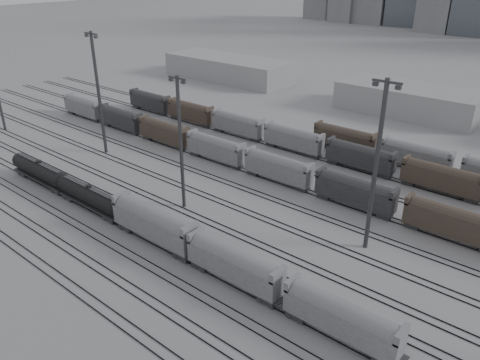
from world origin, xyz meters
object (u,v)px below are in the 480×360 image
Objects in this scene: hopper_car_a at (154,222)px; hopper_car_b at (234,263)px; light_mast_c at (181,141)px; tank_car_a at (40,171)px; hopper_car_c at (342,317)px; tank_car_b at (90,196)px.

hopper_car_a is 1.10× the size of hopper_car_b.
light_mast_c is at bearing 152.34° from hopper_car_b.
tank_car_a is 67.44m from hopper_car_c.
tank_car_b is 1.10× the size of hopper_car_a.
tank_car_a is at bearing -180.00° from hopper_car_b.
hopper_car_a is at bearing -65.23° from light_mast_c.
hopper_car_b is at bearing 0.00° from tank_car_a.
tank_car_a is 1.24× the size of hopper_car_b.
tank_car_b is at bearing 180.00° from hopper_car_a.
hopper_car_b is (16.46, 0.00, -0.33)m from hopper_car_a.
hopper_car_b is at bearing 0.00° from hopper_car_a.
light_mast_c reaches higher than hopper_car_b.
hopper_car_c is 40.93m from light_mast_c.
hopper_car_c is (67.44, 0.00, 0.52)m from tank_car_a.
light_mast_c is (-21.71, 11.38, 9.40)m from hopper_car_b.
hopper_car_a is 16.47m from hopper_car_b.
tank_car_a is 1.03× the size of tank_car_b.
tank_car_b is 1.20× the size of hopper_car_b.
light_mast_c is (12.24, 11.38, 10.15)m from tank_car_b.
hopper_car_c reaches higher than tank_car_a.
hopper_car_b is (33.95, 0.00, 0.75)m from tank_car_b.
light_mast_c reaches higher than hopper_car_a.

